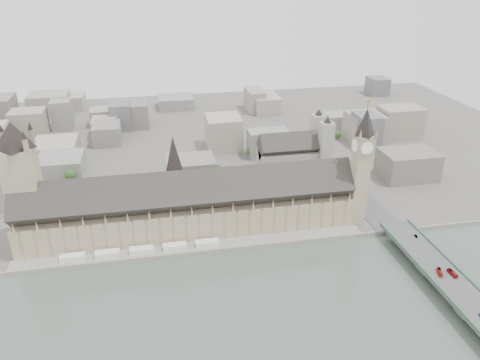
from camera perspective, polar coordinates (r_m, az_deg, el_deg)
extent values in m
plane|color=#595651|center=(372.87, -5.68, -7.76)|extent=(900.00, 900.00, 0.00)
cube|color=gray|center=(359.58, -5.44, -8.84)|extent=(600.00, 1.50, 3.00)
cube|color=gray|center=(366.07, -5.56, -8.26)|extent=(270.00, 15.00, 2.00)
cube|color=white|center=(370.07, -19.75, -8.87)|extent=(18.00, 7.00, 4.00)
cube|color=white|center=(366.41, -15.86, -8.63)|extent=(18.00, 7.00, 4.00)
cube|color=white|center=(364.44, -11.92, -8.35)|extent=(18.00, 7.00, 4.00)
cube|color=white|center=(364.17, -7.96, -8.03)|extent=(18.00, 7.00, 4.00)
cube|color=white|center=(365.62, -4.02, -7.68)|extent=(18.00, 7.00, 4.00)
cube|color=tan|center=(383.37, -6.07, -4.58)|extent=(265.00, 40.00, 25.00)
cube|color=#2C2A27|center=(372.65, -6.22, -1.57)|extent=(265.00, 40.73, 40.73)
cube|color=tan|center=(397.51, 14.18, -1.09)|extent=(12.00, 12.00, 62.00)
cube|color=gray|center=(382.23, 14.79, 4.15)|extent=(14.00, 14.00, 16.00)
cylinder|color=white|center=(385.33, 15.77, 4.20)|extent=(0.60, 10.00, 10.00)
cylinder|color=white|center=(379.24, 13.81, 4.09)|extent=(0.60, 10.00, 10.00)
cylinder|color=white|center=(388.27, 14.36, 4.53)|extent=(10.00, 0.60, 10.00)
cylinder|color=white|center=(376.23, 15.25, 3.75)|extent=(10.00, 0.60, 10.00)
cone|color=black|center=(376.02, 15.11, 6.84)|extent=(17.00, 17.00, 22.00)
cylinder|color=gold|center=(372.01, 15.36, 8.88)|extent=(1.00, 1.00, 6.00)
sphere|color=gold|center=(371.08, 15.42, 9.40)|extent=(2.00, 2.00, 2.00)
cone|color=gray|center=(386.50, 15.47, 6.20)|extent=(2.40, 2.40, 8.00)
cone|color=gray|center=(381.03, 13.70, 6.13)|extent=(2.40, 2.40, 8.00)
cone|color=gray|center=(375.60, 16.31, 5.54)|extent=(2.40, 2.40, 8.00)
cone|color=gray|center=(369.96, 14.50, 5.46)|extent=(2.40, 2.40, 8.00)
cube|color=tan|center=(387.77, -24.59, -1.96)|extent=(23.00, 23.00, 80.00)
cone|color=black|center=(369.52, -25.98, 4.95)|extent=(30.00, 30.00, 20.00)
cylinder|color=gray|center=(374.05, -7.89, -0.21)|extent=(12.00, 12.00, 20.00)
cone|color=black|center=(364.41, -8.11, 3.20)|extent=(13.00, 13.00, 28.00)
cube|color=#474749|center=(352.12, 23.78, -11.34)|extent=(25.00, 325.00, 10.25)
cube|color=gray|center=(465.46, 5.96, 1.69)|extent=(60.00, 28.00, 34.00)
cube|color=#2C2A27|center=(457.10, 6.08, 4.21)|extent=(60.00, 28.28, 28.28)
cube|color=gray|center=(480.05, 9.30, 4.17)|extent=(12.00, 12.00, 64.00)
cube|color=gray|center=(459.27, 10.30, 3.10)|extent=(12.00, 12.00, 64.00)
imported|color=red|center=(348.92, 23.18, -10.28)|extent=(5.37, 9.59, 2.62)
imported|color=maroon|center=(351.28, 24.48, -10.29)|extent=(2.55, 9.48, 2.62)
imported|color=gray|center=(384.78, 20.66, -6.41)|extent=(1.60, 3.92, 1.26)
imported|color=gray|center=(450.01, 15.24, -0.84)|extent=(3.59, 5.06, 1.36)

